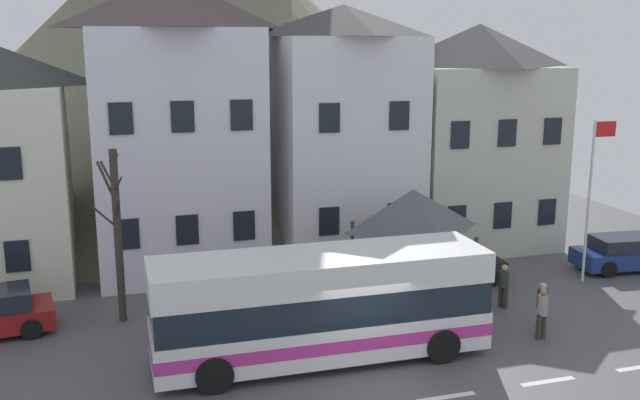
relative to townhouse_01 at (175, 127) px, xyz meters
The scene contains 16 objects.
ground_plane 13.73m from the townhouse_01, 72.22° to the right, with size 40.00×60.00×0.07m.
townhouse_01 is the anchor object (origin of this frame).
townhouse_02 6.80m from the townhouse_01, ahead, with size 5.58×5.12×10.33m.
townhouse_03 12.91m from the townhouse_01, ahead, with size 6.30×5.18×9.62m.
hilltop_castle 17.29m from the townhouse_01, 80.03° to the left, with size 38.05×38.05×25.07m.
transit_bus 11.20m from the townhouse_01, 73.78° to the right, with size 9.55×2.72×3.11m.
bus_shelter 9.81m from the townhouse_01, 36.92° to the right, with size 3.60×3.60×3.83m.
parked_car_01 18.67m from the townhouse_01, 18.09° to the right, with size 4.65×2.22×1.36m.
parked_car_02 11.64m from the townhouse_01, 28.09° to the right, with size 4.34×2.15×1.33m.
pedestrian_00 11.84m from the townhouse_01, 50.56° to the right, with size 0.34×0.34×1.55m.
pedestrian_01 14.97m from the townhouse_01, 43.54° to the right, with size 0.32×0.32×1.48m.
pedestrian_02 13.66m from the townhouse_01, 38.15° to the right, with size 0.33×0.38×1.51m.
pedestrian_03 15.17m from the townhouse_01, 47.30° to the right, with size 0.37×0.31×1.61m.
public_bench 10.47m from the townhouse_01, 22.07° to the right, with size 1.63×0.48×0.87m.
flagpole 15.93m from the townhouse_01, 23.68° to the right, with size 0.95×0.10×6.12m.
bare_tree_01 6.50m from the townhouse_01, 114.43° to the right, with size 0.96×1.95×5.64m.
Camera 1 is at (-6.45, -16.42, 8.90)m, focal length 40.38 mm.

